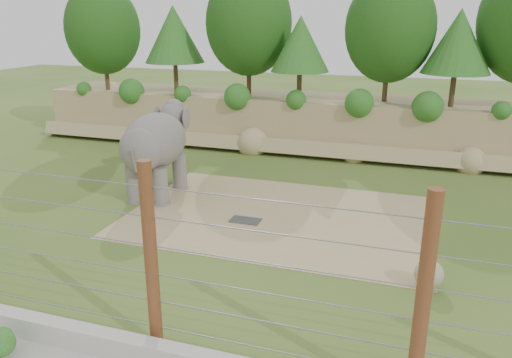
% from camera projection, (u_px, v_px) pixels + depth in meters
% --- Properties ---
extents(ground, '(90.00, 90.00, 0.00)m').
position_uv_depth(ground, '(234.00, 253.00, 14.30)').
color(ground, '#3F5E1E').
rests_on(ground, ground).
extents(back_embankment, '(30.00, 5.52, 8.77)m').
position_uv_depth(back_embankment, '(336.00, 69.00, 24.32)').
color(back_embankment, tan).
rests_on(back_embankment, ground).
extents(dirt_patch, '(10.00, 7.00, 0.02)m').
position_uv_depth(dirt_patch, '(279.00, 216.00, 16.86)').
color(dirt_patch, tan).
rests_on(dirt_patch, ground).
extents(drain_grate, '(1.00, 0.60, 0.03)m').
position_uv_depth(drain_grate, '(245.00, 220.00, 16.46)').
color(drain_grate, '#262628').
rests_on(drain_grate, dirt_patch).
extents(elephant, '(1.99, 4.14, 3.27)m').
position_uv_depth(elephant, '(156.00, 154.00, 18.32)').
color(elephant, '#68615C').
rests_on(elephant, ground).
extents(stone_ball, '(0.72, 0.72, 0.72)m').
position_uv_depth(stone_ball, '(429.00, 274.00, 12.36)').
color(stone_ball, gray).
rests_on(stone_ball, dirt_patch).
extents(retaining_wall, '(26.00, 0.35, 0.50)m').
position_uv_depth(retaining_wall, '(144.00, 352.00, 9.72)').
color(retaining_wall, '#B5B1A9').
rests_on(retaining_wall, ground).
extents(barrier_fence, '(20.26, 0.26, 4.00)m').
position_uv_depth(barrier_fence, '(151.00, 260.00, 9.62)').
color(barrier_fence, '#603115').
rests_on(barrier_fence, ground).
extents(walkway_shrub, '(0.61, 0.61, 0.61)m').
position_uv_depth(walkway_shrub, '(0.00, 346.00, 9.78)').
color(walkway_shrub, '#22611E').
rests_on(walkway_shrub, walkway).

